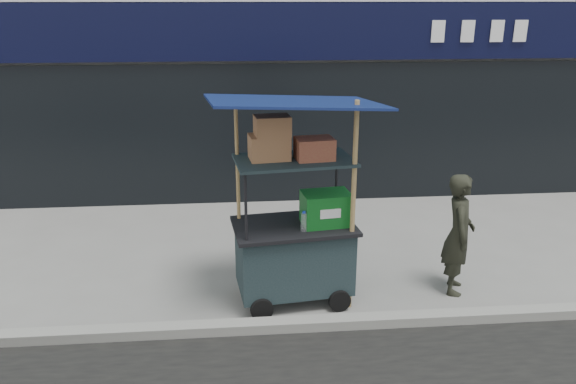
{
  "coord_description": "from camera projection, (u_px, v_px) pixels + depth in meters",
  "views": [
    {
      "loc": [
        -1.06,
        -5.46,
        3.43
      ],
      "look_at": [
        -0.49,
        1.2,
        1.1
      ],
      "focal_mm": 35.0,
      "sensor_mm": 36.0,
      "label": 1
    }
  ],
  "objects": [
    {
      "name": "vendor_man",
      "position": [
        459.0,
        234.0,
        6.71
      ],
      "size": [
        0.5,
        0.63,
        1.5
      ],
      "primitive_type": "imported",
      "rotation": [
        0.0,
        0.0,
        1.27
      ],
      "color": "black",
      "rests_on": "ground"
    },
    {
      "name": "curb",
      "position": [
        343.0,
        322.0,
        6.15
      ],
      "size": [
        80.0,
        0.18,
        0.12
      ],
      "primitive_type": "cube",
      "color": "gray",
      "rests_on": "ground"
    },
    {
      "name": "ground",
      "position": [
        340.0,
        317.0,
        6.35
      ],
      "size": [
        80.0,
        80.0,
        0.0
      ],
      "primitive_type": "plane",
      "color": "slate",
      "rests_on": "ground"
    },
    {
      "name": "vendor_cart",
      "position": [
        296.0,
        232.0,
        6.47
      ],
      "size": [
        1.98,
        1.51,
        2.48
      ],
      "rotation": [
        0.0,
        0.0,
        0.12
      ],
      "color": "#182728",
      "rests_on": "ground"
    }
  ]
}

